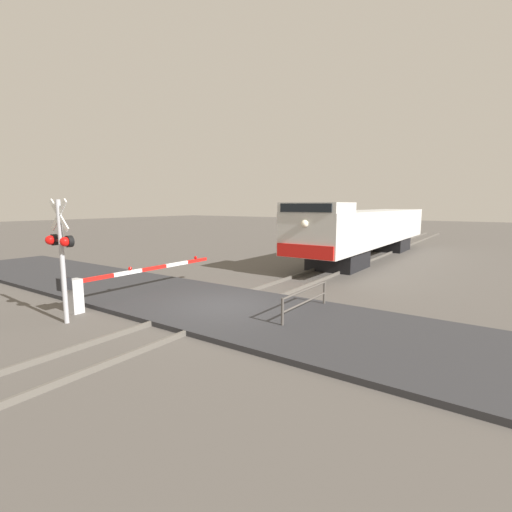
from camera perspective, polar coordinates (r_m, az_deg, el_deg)
The scene contains 8 objects.
ground_plane at distance 12.68m, azimuth -5.02°, elevation -8.36°, with size 160.00×160.00×0.00m, color #514C47.
rail_track_left at distance 13.12m, azimuth -7.46°, elevation -7.51°, with size 0.08×80.00×0.15m, color #59544C.
rail_track_right at distance 12.23m, azimuth -2.42°, elevation -8.59°, with size 0.08×80.00×0.15m, color #59544C.
road_surface at distance 12.66m, azimuth -5.03°, elevation -8.03°, with size 36.00×5.04×0.15m, color #2D2D30.
locomotive at distance 25.48m, azimuth 16.92°, elevation 4.02°, with size 3.07×18.64×3.67m.
crossing_signal at distance 12.25m, azimuth -28.11°, elevation 1.08°, with size 1.18×0.33×3.74m.
crossing_gate at distance 13.99m, azimuth -22.64°, elevation -4.04°, with size 0.36×6.85×1.26m.
guard_railing at distance 11.72m, azimuth 7.71°, elevation -6.60°, with size 0.08×2.92×0.95m.
Camera 1 is at (7.82, -9.32, 3.57)m, focal length 25.71 mm.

